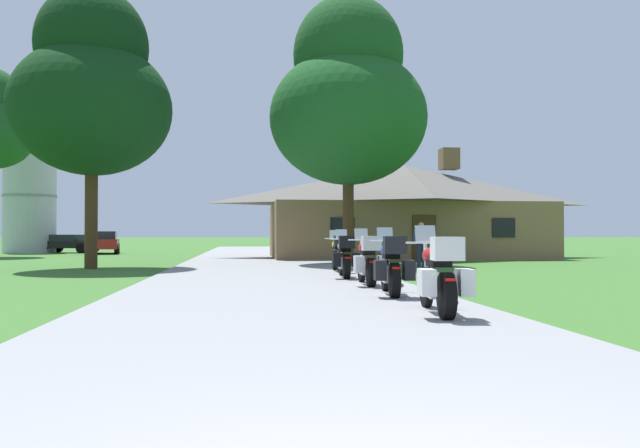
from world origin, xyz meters
TOP-DOWN VIEW (x-y plane):
  - ground_plane at (0.00, 20.00)m, footprint 500.00×500.00m
  - asphalt_driveway at (0.00, 18.00)m, footprint 6.40×80.00m
  - motorcycle_red_nearest_to_camera at (2.11, 6.59)m, footprint 0.84×2.08m
  - motorcycle_blue_second_in_row at (2.09, 9.49)m, footprint 0.85×2.08m
  - motorcycle_red_third_in_row at (2.11, 11.91)m, footprint 0.75×2.08m
  - motorcycle_white_fourth_in_row at (1.98, 14.40)m, footprint 0.78×2.08m
  - motorcycle_yellow_farthest_in_row at (2.20, 17.12)m, footprint 0.66×2.08m
  - stone_lodge at (7.46, 29.55)m, footprint 14.31×7.94m
  - bystander_blue_shirt_near_lodge at (5.90, 20.81)m, footprint 0.54×0.27m
  - tree_left_near at (-6.07, 20.84)m, footprint 5.58×5.58m
  - tree_by_lodge_front at (3.40, 22.51)m, footprint 6.27×6.27m
  - metal_silo_distant at (-14.79, 41.16)m, footprint 3.39×3.39m
  - parked_red_suv_far_left at (-9.56, 38.63)m, footprint 2.56×4.84m
  - parked_black_sedan_far_left at (-12.22, 40.92)m, footprint 4.54×2.88m

SIDE VIEW (x-z plane):
  - ground_plane at x=0.00m, z-range 0.00..0.00m
  - asphalt_driveway at x=0.00m, z-range 0.00..0.06m
  - motorcycle_red_nearest_to_camera at x=2.11m, z-range -0.04..1.26m
  - motorcycle_blue_second_in_row at x=2.09m, z-range -0.04..1.26m
  - motorcycle_red_third_in_row at x=2.11m, z-range -0.04..1.26m
  - motorcycle_white_fourth_in_row at x=1.98m, z-range -0.04..1.26m
  - motorcycle_yellow_farthest_in_row at x=2.20m, z-range -0.03..1.27m
  - parked_black_sedan_far_left at x=-12.22m, z-range 0.04..1.24m
  - parked_red_suv_far_left at x=-9.56m, z-range 0.08..1.48m
  - bystander_blue_shirt_near_lodge at x=5.90m, z-range 0.10..1.76m
  - stone_lodge at x=7.46m, z-range -0.38..5.32m
  - metal_silo_distant at x=-14.79m, z-range 0.01..8.32m
  - tree_left_near at x=-6.07m, z-range 1.33..11.33m
  - tree_by_lodge_front at x=3.40m, z-range 1.24..11.96m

